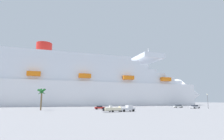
{
  "coord_description": "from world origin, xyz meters",
  "views": [
    {
      "loc": [
        -26.67,
        -69.86,
        3.66
      ],
      "look_at": [
        2.57,
        34.69,
        21.64
      ],
      "focal_mm": 29.88,
      "sensor_mm": 36.0,
      "label": 1
    }
  ],
  "objects_px": {
    "palm_tree": "(42,93)",
    "street_lamp": "(208,99)",
    "cruise_ship": "(80,85)",
    "parked_car_silver_sedan": "(195,107)",
    "parked_car_white_van": "(178,106)",
    "small_boat_on_trailer": "(114,109)",
    "pickup_truck": "(128,108)",
    "parked_car_red_hatchback": "(100,107)"
  },
  "relations": [
    {
      "from": "palm_tree",
      "to": "street_lamp",
      "type": "bearing_deg",
      "value": -6.03
    },
    {
      "from": "cruise_ship",
      "to": "parked_car_silver_sedan",
      "type": "relative_size",
      "value": 43.57
    },
    {
      "from": "parked_car_white_van",
      "to": "street_lamp",
      "type": "bearing_deg",
      "value": -74.3
    },
    {
      "from": "small_boat_on_trailer",
      "to": "pickup_truck",
      "type": "bearing_deg",
      "value": 11.96
    },
    {
      "from": "pickup_truck",
      "to": "parked_car_white_van",
      "type": "distance_m",
      "value": 46.43
    },
    {
      "from": "street_lamp",
      "to": "palm_tree",
      "type": "bearing_deg",
      "value": 173.97
    },
    {
      "from": "parked_car_red_hatchback",
      "to": "parked_car_silver_sedan",
      "type": "bearing_deg",
      "value": -3.38
    },
    {
      "from": "small_boat_on_trailer",
      "to": "street_lamp",
      "type": "distance_m",
      "value": 49.44
    },
    {
      "from": "palm_tree",
      "to": "parked_car_silver_sedan",
      "type": "bearing_deg",
      "value": -1.41
    },
    {
      "from": "cruise_ship",
      "to": "parked_car_red_hatchback",
      "type": "height_order",
      "value": "cruise_ship"
    },
    {
      "from": "parked_car_red_hatchback",
      "to": "parked_car_white_van",
      "type": "distance_m",
      "value": 44.89
    },
    {
      "from": "cruise_ship",
      "to": "parked_car_red_hatchback",
      "type": "xyz_separation_m",
      "value": [
        2.7,
        -60.08,
        -14.55
      ]
    },
    {
      "from": "cruise_ship",
      "to": "pickup_truck",
      "type": "distance_m",
      "value": 80.55
    },
    {
      "from": "parked_car_white_van",
      "to": "parked_car_silver_sedan",
      "type": "xyz_separation_m",
      "value": [
        2.15,
        -10.15,
        -0.0
      ]
    },
    {
      "from": "pickup_truck",
      "to": "small_boat_on_trailer",
      "type": "height_order",
      "value": "pickup_truck"
    },
    {
      "from": "small_boat_on_trailer",
      "to": "parked_car_silver_sedan",
      "type": "height_order",
      "value": "small_boat_on_trailer"
    },
    {
      "from": "parked_car_silver_sedan",
      "to": "cruise_ship",
      "type": "bearing_deg",
      "value": 128.02
    },
    {
      "from": "parked_car_white_van",
      "to": "pickup_truck",
      "type": "bearing_deg",
      "value": -145.74
    },
    {
      "from": "cruise_ship",
      "to": "palm_tree",
      "type": "height_order",
      "value": "cruise_ship"
    },
    {
      "from": "parked_car_white_van",
      "to": "cruise_ship",
      "type": "bearing_deg",
      "value": 131.73
    },
    {
      "from": "parked_car_white_van",
      "to": "parked_car_silver_sedan",
      "type": "distance_m",
      "value": 10.38
    },
    {
      "from": "street_lamp",
      "to": "parked_car_white_van",
      "type": "xyz_separation_m",
      "value": [
        -4.52,
        16.08,
        -3.7
      ]
    },
    {
      "from": "pickup_truck",
      "to": "small_boat_on_trailer",
      "type": "xyz_separation_m",
      "value": [
        -5.14,
        -1.09,
        -0.08
      ]
    },
    {
      "from": "street_lamp",
      "to": "parked_car_red_hatchback",
      "type": "bearing_deg",
      "value": 169.93
    },
    {
      "from": "pickup_truck",
      "to": "palm_tree",
      "type": "bearing_deg",
      "value": 149.14
    },
    {
      "from": "parked_car_red_hatchback",
      "to": "palm_tree",
      "type": "bearing_deg",
      "value": -177.57
    },
    {
      "from": "small_boat_on_trailer",
      "to": "cruise_ship",
      "type": "bearing_deg",
      "value": 92.47
    },
    {
      "from": "pickup_truck",
      "to": "parked_car_red_hatchback",
      "type": "bearing_deg",
      "value": 107.48
    },
    {
      "from": "small_boat_on_trailer",
      "to": "parked_car_silver_sedan",
      "type": "distance_m",
      "value": 48.75
    },
    {
      "from": "cruise_ship",
      "to": "small_boat_on_trailer",
      "type": "relative_size",
      "value": 26.68
    },
    {
      "from": "pickup_truck",
      "to": "parked_car_white_van",
      "type": "relative_size",
      "value": 1.19
    },
    {
      "from": "palm_tree",
      "to": "parked_car_red_hatchback",
      "type": "xyz_separation_m",
      "value": [
        23.74,
        1.01,
        -5.89
      ]
    },
    {
      "from": "small_boat_on_trailer",
      "to": "street_lamp",
      "type": "xyz_separation_m",
      "value": [
        48.04,
        11.14,
        3.57
      ]
    },
    {
      "from": "palm_tree",
      "to": "parked_car_red_hatchback",
      "type": "relative_size",
      "value": 1.99
    },
    {
      "from": "pickup_truck",
      "to": "parked_car_red_hatchback",
      "type": "xyz_separation_m",
      "value": [
        -5.9,
        18.72,
        -0.21
      ]
    },
    {
      "from": "parked_car_red_hatchback",
      "to": "parked_car_silver_sedan",
      "type": "relative_size",
      "value": 0.86
    },
    {
      "from": "small_boat_on_trailer",
      "to": "parked_car_white_van",
      "type": "bearing_deg",
      "value": 32.03
    },
    {
      "from": "parked_car_white_van",
      "to": "parked_car_red_hatchback",
      "type": "bearing_deg",
      "value": -170.49
    },
    {
      "from": "parked_car_white_van",
      "to": "small_boat_on_trailer",
      "type": "bearing_deg",
      "value": -147.97
    },
    {
      "from": "palm_tree",
      "to": "parked_car_silver_sedan",
      "type": "relative_size",
      "value": 1.71
    },
    {
      "from": "cruise_ship",
      "to": "street_lamp",
      "type": "distance_m",
      "value": 86.57
    },
    {
      "from": "parked_car_red_hatchback",
      "to": "parked_car_silver_sedan",
      "type": "distance_m",
      "value": 46.5
    }
  ]
}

